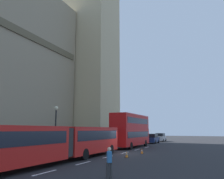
{
  "coord_description": "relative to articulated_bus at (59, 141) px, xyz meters",
  "views": [
    {
      "loc": [
        -24.63,
        -9.97,
        2.65
      ],
      "look_at": [
        5.7,
        3.72,
        8.47
      ],
      "focal_mm": 36.89,
      "sensor_mm": 36.0,
      "label": 1
    }
  ],
  "objects": [
    {
      "name": "articulated_bus",
      "position": [
        0.0,
        0.0,
        0.0
      ],
      "size": [
        18.73,
        2.54,
        2.9
      ],
      "color": "red",
      "rests_on": "ground_plane"
    },
    {
      "name": "sedan_lead",
      "position": [
        29.64,
        -0.19,
        -0.83
      ],
      "size": [
        4.4,
        1.86,
        1.85
      ],
      "color": "navy",
      "rests_on": "ground_plane"
    },
    {
      "name": "lane_centre_marking",
      "position": [
        5.19,
        -1.99,
        -1.74
      ],
      "size": [
        29.8,
        0.16,
        0.01
      ],
      "color": "silver",
      "rests_on": "ground_plane"
    },
    {
      "name": "double_decker_bus",
      "position": [
        17.72,
        0.0,
        0.96
      ],
      "size": [
        10.98,
        2.54,
        4.9
      ],
      "color": "red",
      "rests_on": "ground_plane"
    },
    {
      "name": "traffic_cone_middle",
      "position": [
        9.53,
        -4.15,
        -1.46
      ],
      "size": [
        0.36,
        0.36,
        0.58
      ],
      "color": "black",
      "rests_on": "ground_plane"
    },
    {
      "name": "street_lamp",
      "position": [
        5.2,
        4.51,
        1.31
      ],
      "size": [
        0.44,
        0.44,
        5.27
      ],
      "color": "black",
      "rests_on": "ground_plane"
    },
    {
      "name": "pedestrian_near_cones",
      "position": [
        -3.99,
        -6.41,
        -0.83
      ],
      "size": [
        0.47,
        0.42,
        1.69
      ],
      "color": "#333333",
      "rests_on": "ground_plane"
    },
    {
      "name": "sedan_trailing",
      "position": [
        37.83,
        0.03,
        -0.83
      ],
      "size": [
        4.4,
        1.86,
        1.85
      ],
      "color": "#B7B7BC",
      "rests_on": "ground_plane"
    },
    {
      "name": "traffic_cone_west",
      "position": [
        5.48,
        -3.85,
        -1.46
      ],
      "size": [
        0.36,
        0.36,
        0.58
      ],
      "color": "black",
      "rests_on": "ground_plane"
    },
    {
      "name": "ground_plane",
      "position": [
        8.71,
        -1.99,
        -1.75
      ],
      "size": [
        160.0,
        160.0,
        0.0
      ],
      "primitive_type": "plane",
      "color": "#262628"
    }
  ]
}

